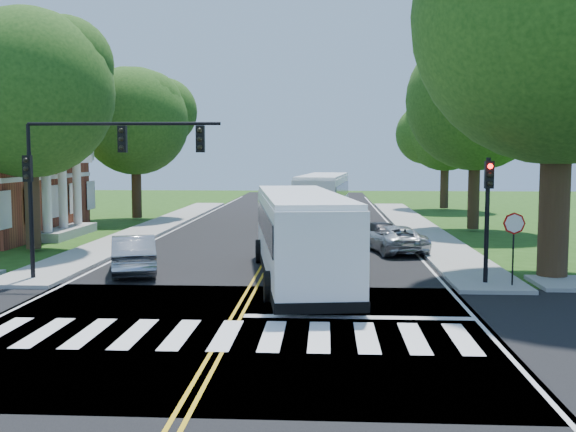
# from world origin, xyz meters

# --- Properties ---
(ground) EXTENTS (140.00, 140.00, 0.00)m
(ground) POSITION_xyz_m (0.00, 0.00, 0.00)
(ground) COLOR #204411
(ground) RESTS_ON ground
(road) EXTENTS (14.00, 96.00, 0.01)m
(road) POSITION_xyz_m (0.00, 18.00, 0.01)
(road) COLOR black
(road) RESTS_ON ground
(cross_road) EXTENTS (60.00, 12.00, 0.01)m
(cross_road) POSITION_xyz_m (0.00, 0.00, 0.01)
(cross_road) COLOR black
(cross_road) RESTS_ON ground
(center_line) EXTENTS (0.36, 70.00, 0.01)m
(center_line) POSITION_xyz_m (0.00, 22.00, 0.01)
(center_line) COLOR gold
(center_line) RESTS_ON road
(edge_line_w) EXTENTS (0.12, 70.00, 0.01)m
(edge_line_w) POSITION_xyz_m (-6.80, 22.00, 0.01)
(edge_line_w) COLOR silver
(edge_line_w) RESTS_ON road
(edge_line_e) EXTENTS (0.12, 70.00, 0.01)m
(edge_line_e) POSITION_xyz_m (6.80, 22.00, 0.01)
(edge_line_e) COLOR silver
(edge_line_e) RESTS_ON road
(crosswalk) EXTENTS (12.60, 3.00, 0.01)m
(crosswalk) POSITION_xyz_m (0.00, -0.50, 0.02)
(crosswalk) COLOR silver
(crosswalk) RESTS_ON road
(stop_bar) EXTENTS (6.60, 0.40, 0.01)m
(stop_bar) POSITION_xyz_m (3.50, 1.60, 0.02)
(stop_bar) COLOR silver
(stop_bar) RESTS_ON road
(sidewalk_nw) EXTENTS (2.60, 40.00, 0.15)m
(sidewalk_nw) POSITION_xyz_m (-8.30, 25.00, 0.07)
(sidewalk_nw) COLOR gray
(sidewalk_nw) RESTS_ON ground
(sidewalk_ne) EXTENTS (2.60, 40.00, 0.15)m
(sidewalk_ne) POSITION_xyz_m (8.30, 25.00, 0.07)
(sidewalk_ne) COLOR gray
(sidewalk_ne) RESTS_ON ground
(tree_ne_big) EXTENTS (10.80, 10.80, 14.91)m
(tree_ne_big) POSITION_xyz_m (11.00, 8.00, 9.62)
(tree_ne_big) COLOR #352615
(tree_ne_big) RESTS_ON ground
(tree_west_near) EXTENTS (8.00, 8.00, 11.40)m
(tree_west_near) POSITION_xyz_m (-11.50, 14.00, 7.53)
(tree_west_near) COLOR #352615
(tree_west_near) RESTS_ON ground
(tree_west_far) EXTENTS (7.60, 7.60, 10.67)m
(tree_west_far) POSITION_xyz_m (-11.00, 30.00, 7.00)
(tree_west_far) COLOR #352615
(tree_west_far) RESTS_ON ground
(tree_east_mid) EXTENTS (8.40, 8.40, 11.93)m
(tree_east_mid) POSITION_xyz_m (11.50, 24.00, 7.86)
(tree_east_mid) COLOR #352615
(tree_east_mid) RESTS_ON ground
(tree_east_far) EXTENTS (7.20, 7.20, 10.34)m
(tree_east_far) POSITION_xyz_m (12.50, 40.00, 6.86)
(tree_east_far) COLOR #352615
(tree_east_far) RESTS_ON ground
(signal_nw) EXTENTS (7.15, 0.46, 5.66)m
(signal_nw) POSITION_xyz_m (-5.86, 6.43, 4.38)
(signal_nw) COLOR black
(signal_nw) RESTS_ON ground
(signal_ne) EXTENTS (0.30, 0.46, 4.40)m
(signal_ne) POSITION_xyz_m (8.20, 6.44, 2.96)
(signal_ne) COLOR black
(signal_ne) RESTS_ON ground
(stop_sign) EXTENTS (0.76, 0.08, 2.53)m
(stop_sign) POSITION_xyz_m (9.00, 5.98, 2.03)
(stop_sign) COLOR black
(stop_sign) RESTS_ON ground
(bus_lead) EXTENTS (4.40, 12.74, 3.23)m
(bus_lead) POSITION_xyz_m (1.61, 7.35, 1.72)
(bus_lead) COLOR white
(bus_lead) RESTS_ON road
(bus_follow) EXTENTS (3.93, 12.77, 3.25)m
(bus_follow) POSITION_xyz_m (2.35, 29.80, 1.73)
(bus_follow) COLOR white
(bus_follow) RESTS_ON road
(hatchback) EXTENTS (2.89, 4.88, 1.52)m
(hatchback) POSITION_xyz_m (-4.96, 8.32, 0.77)
(hatchback) COLOR #A4A6AB
(hatchback) RESTS_ON road
(suv) EXTENTS (3.11, 5.03, 1.30)m
(suv) POSITION_xyz_m (5.80, 14.63, 0.66)
(suv) COLOR #A9ACB0
(suv) RESTS_ON road
(dark_sedan) EXTENTS (2.68, 4.20, 1.13)m
(dark_sedan) POSITION_xyz_m (5.27, 17.89, 0.58)
(dark_sedan) COLOR black
(dark_sedan) RESTS_ON road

